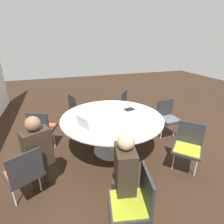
{
  "coord_description": "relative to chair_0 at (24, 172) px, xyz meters",
  "views": [
    {
      "loc": [
        -2.92,
        0.94,
        2.14
      ],
      "look_at": [
        0.0,
        0.0,
        0.86
      ],
      "focal_mm": 28.0,
      "sensor_mm": 36.0,
      "label": 1
    }
  ],
  "objects": [
    {
      "name": "chair_6",
      "position": [
        1.29,
        -0.16,
        0.0
      ],
      "size": [
        0.55,
        0.57,
        0.87
      ],
      "rotation": [
        0.0,
        0.0,
        10.61
      ],
      "color": "#262628",
      "rests_on": "ground_plane"
    },
    {
      "name": "spiral_notebook",
      "position": [
        1.06,
        -1.95,
        0.24
      ],
      "size": [
        0.2,
        0.24,
        0.02
      ],
      "color": "black",
      "rests_on": "conference_table"
    },
    {
      "name": "chair_3",
      "position": [
        0.99,
        -2.88,
        0.0
      ],
      "size": [
        0.45,
        0.47,
        0.87
      ],
      "rotation": [
        0.0,
        0.0,
        7.92
      ],
      "color": "#262628",
      "rests_on": "ground_plane"
    },
    {
      "name": "chair_2",
      "position": [
        -0.13,
        -2.51,
        0.0
      ],
      "size": [
        0.61,
        0.61,
        0.87
      ],
      "rotation": [
        0.0,
        0.0,
        7.05
      ],
      "color": "#262628",
      "rests_on": "ground_plane"
    },
    {
      "name": "laptop",
      "position": [
        0.55,
        -0.93,
        0.28
      ],
      "size": [
        0.39,
        0.36,
        0.21
      ],
      "rotation": [
        0.0,
        0.0,
        0.47
      ],
      "color": "#99999E",
      "rests_on": "conference_table"
    },
    {
      "name": "chair_0",
      "position": [
        0.0,
        0.0,
        0.0
      ],
      "size": [
        0.57,
        0.58,
        0.87
      ],
      "rotation": [
        0.0,
        0.0,
        5.18
      ],
      "color": "#262628",
      "rests_on": "ground_plane"
    },
    {
      "name": "conference_table",
      "position": [
        0.83,
        -1.49,
        0.12
      ],
      "size": [
        1.95,
        1.95,
        0.76
      ],
      "color": "#B7B7BC",
      "rests_on": "ground_plane"
    },
    {
      "name": "handbag",
      "position": [
        1.62,
        -2.92,
        -0.39
      ],
      "size": [
        0.36,
        0.16,
        0.28
      ],
      "color": "black",
      "rests_on": "ground_plane"
    },
    {
      "name": "chair_1",
      "position": [
        -0.85,
        -1.2,
        0.0
      ],
      "size": [
        0.52,
        0.5,
        0.87
      ],
      "rotation": [
        0.0,
        0.0,
        6.07
      ],
      "color": "#262628",
      "rests_on": "ground_plane"
    },
    {
      "name": "chair_4",
      "position": [
        1.96,
        -2.31,
        0.0
      ],
      "size": [
        0.61,
        0.6,
        0.87
      ],
      "rotation": [
        0.0,
        0.0,
        8.74
      ],
      "color": "#262628",
      "rests_on": "ground_plane"
    },
    {
      "name": "ground_plane",
      "position": [
        0.83,
        -1.49,
        -0.53
      ],
      "size": [
        16.0,
        16.0,
        0.0
      ],
      "primitive_type": "plane",
      "color": "black"
    },
    {
      "name": "person_1",
      "position": [
        -0.59,
        -1.17,
        0.19
      ],
      "size": [
        0.4,
        0.31,
        1.22
      ],
      "rotation": [
        0.0,
        0.0,
        6.07
      ],
      "color": "#2D2319",
      "rests_on": "ground_plane"
    },
    {
      "name": "chair_5",
      "position": [
        2.14,
        -0.98,
        0.0
      ],
      "size": [
        0.55,
        0.54,
        0.87
      ],
      "rotation": [
        0.0,
        0.0,
        9.74
      ],
      "color": "#262628",
      "rests_on": "ground_plane"
    },
    {
      "name": "person_0",
      "position": [
        0.18,
        -0.18,
        0.19
      ],
      "size": [
        0.36,
        0.42,
        1.22
      ],
      "rotation": [
        0.0,
        0.0,
        5.18
      ],
      "color": "#2D2319",
      "rests_on": "ground_plane"
    },
    {
      "name": "coffee_cup",
      "position": [
        0.62,
        -1.27,
        0.28
      ],
      "size": [
        0.08,
        0.08,
        0.1
      ],
      "color": "white",
      "rests_on": "conference_table"
    }
  ]
}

